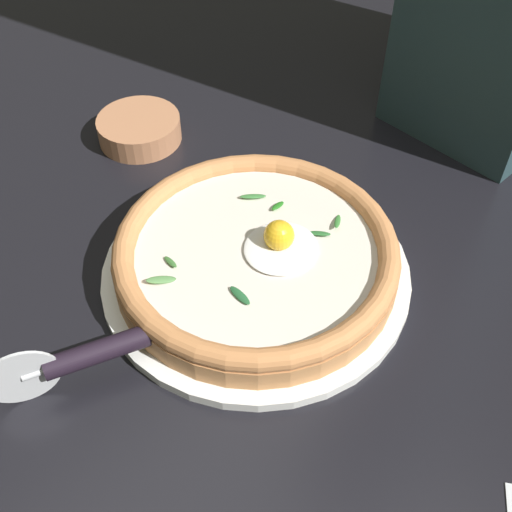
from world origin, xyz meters
name	(u,v)px	position (x,y,z in m)	size (l,w,h in m)	color
ground_plane	(230,278)	(0.00, 0.00, -0.01)	(2.40, 2.40, 0.03)	black
pizza_plate	(256,272)	(0.01, -0.03, 0.01)	(0.34, 0.34, 0.01)	white
pizza	(256,254)	(0.01, -0.03, 0.03)	(0.31, 0.31, 0.06)	#C3834E
side_bowl	(139,129)	(0.08, 0.26, 0.02)	(0.11, 0.11, 0.03)	#B87852
pizza_cutter	(80,358)	(-0.20, 0.00, 0.04)	(0.15, 0.07, 0.07)	silver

